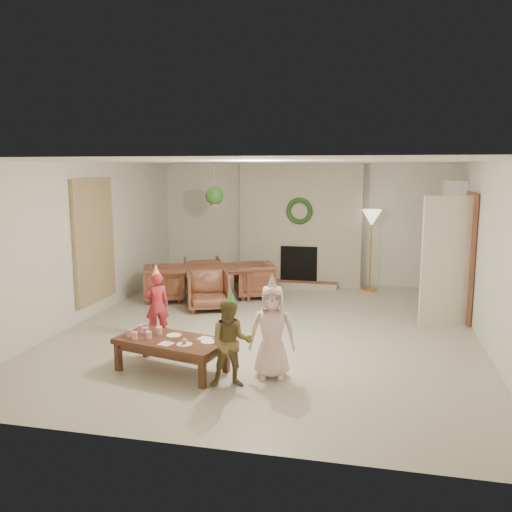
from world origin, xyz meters
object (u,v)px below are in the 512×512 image
(dining_table, at_px, (205,283))
(coffee_table_top, at_px, (172,341))
(child_pink, at_px, (272,332))
(dining_chair_far, at_px, (202,274))
(dining_chair_right, at_px, (254,280))
(dining_chair_near, at_px, (208,291))
(child_red, at_px, (157,305))
(dining_chair_left, at_px, (164,283))
(child_plaid, at_px, (231,343))

(dining_table, xyz_separation_m, coffee_table_top, (0.72, -3.49, 0.07))
(dining_table, xyz_separation_m, child_pink, (1.92, -3.40, 0.25))
(dining_chair_far, distance_m, child_pink, 4.65)
(dining_chair_far, relative_size, dining_chair_right, 1.00)
(dining_chair_near, height_order, child_red, child_red)
(dining_chair_far, bearing_deg, dining_table, 90.00)
(child_pink, bearing_deg, coffee_table_top, 174.31)
(dining_chair_right, distance_m, coffee_table_top, 3.84)
(dining_chair_right, bearing_deg, dining_chair_left, -90.00)
(dining_chair_near, relative_size, coffee_table_top, 0.55)
(dining_chair_far, xyz_separation_m, child_plaid, (1.81, -4.46, 0.17))
(child_red, xyz_separation_m, child_plaid, (1.50, -1.47, 0.03))
(child_plaid, distance_m, child_pink, 0.54)
(dining_chair_near, height_order, dining_chair_left, same)
(coffee_table_top, bearing_deg, child_plaid, -5.05)
(dining_chair_far, height_order, child_pink, child_pink)
(coffee_table_top, height_order, child_plaid, child_plaid)
(dining_chair_far, distance_m, dining_chair_left, 1.05)
(coffee_table_top, bearing_deg, dining_chair_far, 117.34)
(dining_chair_far, bearing_deg, coffee_table_top, 81.36)
(dining_chair_far, distance_m, child_plaid, 4.81)
(dining_chair_near, xyz_separation_m, dining_chair_right, (0.58, 1.04, 0.00))
(dining_table, xyz_separation_m, dining_chair_near, (0.28, -0.69, 0.03))
(dining_chair_left, xyz_separation_m, child_plaid, (2.22, -3.49, 0.17))
(child_red, bearing_deg, child_pink, 117.52)
(child_plaid, bearing_deg, dining_chair_right, 83.54)
(dining_table, bearing_deg, dining_chair_left, -180.00)
(child_plaid, relative_size, child_pink, 0.91)
(dining_table, distance_m, dining_chair_far, 0.74)
(dining_table, distance_m, coffee_table_top, 3.56)
(dining_table, xyz_separation_m, child_plaid, (1.53, -3.77, 0.20))
(coffee_table_top, xyz_separation_m, child_pink, (1.20, 0.09, 0.18))
(dining_chair_near, bearing_deg, child_red, -120.84)
(child_red, bearing_deg, child_plaid, 103.36)
(dining_chair_left, bearing_deg, dining_chair_right, -90.00)
(dining_chair_left, bearing_deg, coffee_table_top, -178.40)
(dining_table, relative_size, child_pink, 1.55)
(dining_table, distance_m, child_plaid, 4.07)
(dining_chair_left, relative_size, child_pink, 0.66)
(child_red, relative_size, child_plaid, 0.94)
(dining_chair_right, xyz_separation_m, coffee_table_top, (-0.14, -3.84, 0.04))
(child_plaid, bearing_deg, dining_chair_near, 96.41)
(child_red, xyz_separation_m, child_pink, (1.89, -1.10, 0.08))
(child_pink, bearing_deg, child_plaid, -146.41)
(dining_chair_far, xyz_separation_m, coffee_table_top, (1.00, -4.18, 0.04))
(child_red, height_order, child_pink, child_pink)
(dining_table, distance_m, child_pink, 3.91)
(dining_chair_left, bearing_deg, child_plaid, -169.63)
(dining_chair_near, bearing_deg, dining_table, 90.00)
(child_plaid, height_order, child_pink, child_pink)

